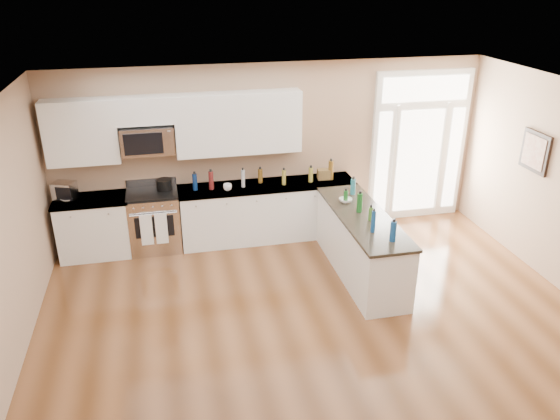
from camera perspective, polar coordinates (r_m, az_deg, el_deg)
name	(u,v)px	position (r m, az deg, el deg)	size (l,w,h in m)	color
ground	(350,386)	(6.19, 7.28, -17.82)	(8.00, 8.00, 0.00)	#573218
room_shell	(359,245)	(5.22, 8.25, -3.66)	(8.00, 8.00, 8.00)	tan
back_cabinet_left	(95,228)	(8.87, -18.77, -1.82)	(1.10, 0.66, 0.94)	white
back_cabinet_right	(268,213)	(8.93, -1.30, -0.29)	(2.85, 0.66, 0.94)	white
peninsula_cabinet	(361,247)	(7.96, 8.44, -3.80)	(0.69, 2.32, 0.94)	white
upper_cabinet_left	(81,132)	(8.51, -20.08, 7.65)	(1.04, 0.33, 0.95)	white
upper_cabinet_right	(238,123)	(8.50, -4.36, 9.04)	(1.94, 0.33, 0.95)	white
upper_cabinet_short	(145,110)	(8.36, -13.96, 10.09)	(0.82, 0.33, 0.40)	white
microwave	(148,140)	(8.44, -13.67, 7.14)	(0.78, 0.41, 0.42)	silver
entry_door	(419,147)	(9.71, 14.29, 6.43)	(1.70, 0.10, 2.60)	white
wall_art_near	(535,152)	(8.66, 25.10, 5.54)	(0.05, 0.58, 0.58)	black
kitchen_range	(155,221)	(8.78, -12.97, -1.08)	(0.78, 0.69, 1.08)	silver
stockpot	(164,184)	(8.65, -12.02, 2.67)	(0.24, 0.24, 0.18)	black
toaster_oven	(65,191)	(8.74, -21.59, 1.90)	(0.31, 0.24, 0.26)	silver
cardboard_box	(324,174)	(8.96, 4.58, 3.75)	(0.20, 0.14, 0.16)	brown
bowl_left	(68,199)	(8.70, -21.32, 1.05)	(0.18, 0.18, 0.04)	white
bowl_peninsula	(346,200)	(8.10, 6.87, 1.01)	(0.19, 0.19, 0.06)	white
cup_counter	(228,187)	(8.51, -5.50, 2.38)	(0.13, 0.13, 0.10)	white
counter_bottles	(307,189)	(8.19, 2.80, 2.20)	(2.41, 2.46, 0.31)	#19591E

